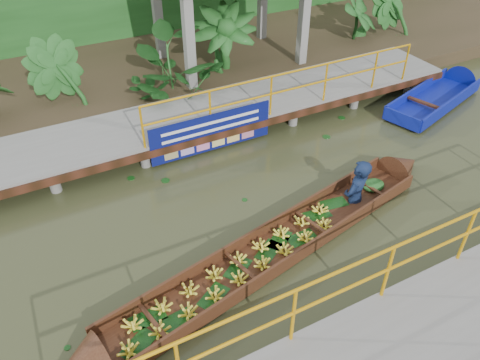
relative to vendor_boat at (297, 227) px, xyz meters
name	(u,v)px	position (x,y,z in m)	size (l,w,h in m)	color
ground	(239,222)	(-0.72, 0.93, -0.32)	(80.00, 80.00, 0.00)	#2E3018
land_strip	(126,71)	(-0.72, 8.43, -0.09)	(30.00, 8.00, 0.45)	#322A19
far_dock	(174,123)	(-0.70, 4.36, 0.16)	(16.00, 2.06, 1.66)	slate
vendor_boat	(297,227)	(0.00, 0.00, 0.00)	(8.64, 2.62, 2.26)	#35190E
moored_blue_boat	(449,89)	(7.21, 2.96, -0.15)	(4.15, 2.16, 0.96)	navy
blue_banner	(212,132)	(-0.13, 3.41, 0.24)	(3.02, 0.04, 0.94)	#0B115A
tropical_plants	(222,48)	(1.53, 6.23, 0.99)	(14.37, 1.37, 1.71)	#184516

